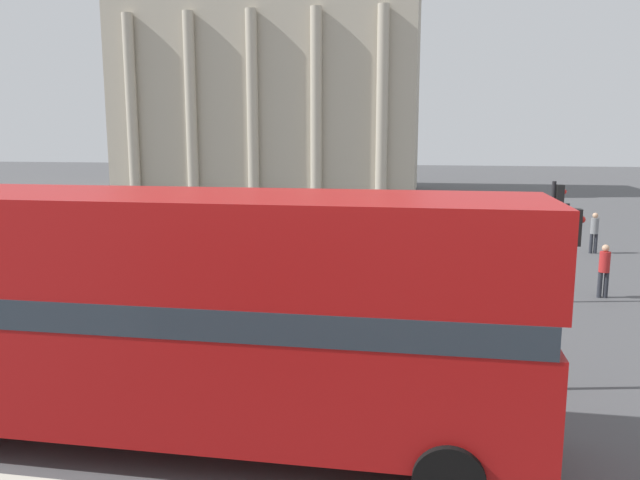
# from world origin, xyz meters

# --- Properties ---
(double_decker_bus) EXTENTS (11.39, 2.73, 4.07)m
(double_decker_bus) POSITION_xyz_m (-3.31, 6.92, 2.26)
(double_decker_bus) COLOR black
(double_decker_bus) RESTS_ON ground_plane
(plaza_building_left) EXTENTS (26.30, 12.45, 17.62)m
(plaza_building_left) POSITION_xyz_m (-13.33, 52.79, 8.81)
(plaza_building_left) COLOR #B2A893
(plaza_building_left) RESTS_ON ground_plane
(traffic_light_near) EXTENTS (0.42, 0.24, 3.69)m
(traffic_light_near) POSITION_xyz_m (3.25, 10.18, 2.42)
(traffic_light_near) COLOR black
(traffic_light_near) RESTS_ON ground_plane
(traffic_light_mid) EXTENTS (0.42, 0.24, 3.62)m
(traffic_light_mid) POSITION_xyz_m (4.29, 16.90, 2.37)
(traffic_light_mid) COLOR black
(traffic_light_mid) RESTS_ON ground_plane
(car_maroon) EXTENTS (4.20, 1.93, 1.35)m
(car_maroon) POSITION_xyz_m (-4.06, 22.86, 0.70)
(car_maroon) COLOR black
(car_maroon) RESTS_ON ground_plane
(pedestrian_grey) EXTENTS (0.32, 0.32, 1.72)m
(pedestrian_grey) POSITION_xyz_m (7.54, 25.35, 0.99)
(pedestrian_grey) COLOR #282B33
(pedestrian_grey) RESTS_ON ground_plane
(pedestrian_red) EXTENTS (0.32, 0.32, 1.66)m
(pedestrian_red) POSITION_xyz_m (5.98, 17.76, 0.95)
(pedestrian_red) COLOR #282B33
(pedestrian_red) RESTS_ON ground_plane
(pedestrian_black) EXTENTS (0.32, 0.32, 1.75)m
(pedestrian_black) POSITION_xyz_m (-8.98, 13.75, 1.01)
(pedestrian_black) COLOR #282B33
(pedestrian_black) RESTS_ON ground_plane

